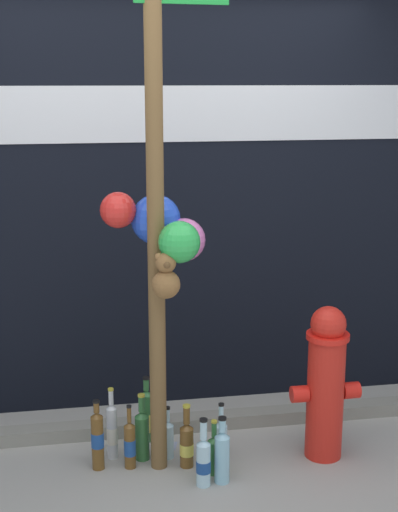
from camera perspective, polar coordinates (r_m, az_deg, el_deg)
name	(u,v)px	position (r m, az deg, el deg)	size (l,w,h in m)	color
building_wall	(158,87)	(4.45, -3.27, 13.09)	(10.00, 0.21, 3.96)	black
curb_strip	(172,424)	(4.42, -2.16, -13.02)	(8.00, 0.12, 0.08)	gray
memorial_post	(159,179)	(3.61, -3.13, 6.02)	(0.63, 0.46, 2.91)	brown
fire_hydrant	(326,382)	(4.05, 9.92, -9.69)	(0.38, 0.23, 0.86)	red
bottle_0	(187,443)	(4.02, -0.97, -14.48)	(0.08, 0.08, 0.36)	brown
bottle_1	(98,439)	(4.01, -7.96, -14.04)	(0.07, 0.07, 0.39)	brown
bottle_2	(222,455)	(3.87, 1.82, -15.32)	(0.08, 0.08, 0.36)	#93CCE0
bottle_3	(130,444)	(4.02, -5.45, -14.48)	(0.06, 0.06, 0.36)	brown
bottle_4	(142,433)	(4.09, -4.48, -13.68)	(0.08, 0.08, 0.38)	#337038
bottle_5	(147,416)	(4.27, -4.12, -12.38)	(0.07, 0.07, 0.39)	#337038
bottle_6	(203,460)	(3.85, 0.35, -15.73)	(0.08, 0.08, 0.37)	#B2DBEA
bottle_7	(112,430)	(4.11, -6.84, -13.43)	(0.06, 0.06, 0.41)	silver
bottle_8	(168,438)	(4.11, -2.46, -14.06)	(0.07, 0.07, 0.30)	#B2DBEA
bottle_9	(221,441)	(4.07, 1.73, -14.27)	(0.07, 0.07, 0.34)	#B2DBEA
bottle_10	(214,453)	(3.96, 1.18, -15.20)	(0.07, 0.07, 0.30)	#337038
litter_2	(167,445)	(4.28, -2.54, -14.60)	(0.09, 0.11, 0.01)	#8C99B2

